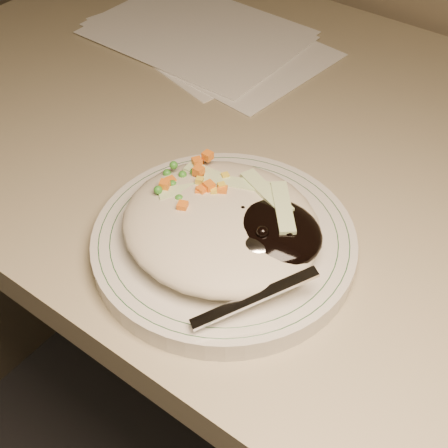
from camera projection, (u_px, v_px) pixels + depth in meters
The scene contains 5 objects.
desk at pixel (366, 295), 0.83m from camera, with size 1.40×0.70×0.74m.
plate at pixel (224, 243), 0.61m from camera, with size 0.26×0.26×0.02m, color silver.
plate_rim at pixel (224, 236), 0.60m from camera, with size 0.24×0.24×0.00m.
meal at pixel (227, 222), 0.58m from camera, with size 0.21×0.19×0.05m.
papers at pixel (203, 36), 0.92m from camera, with size 0.38×0.28×0.00m.
Camera 1 is at (0.17, 0.85, 1.19)m, focal length 50.00 mm.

